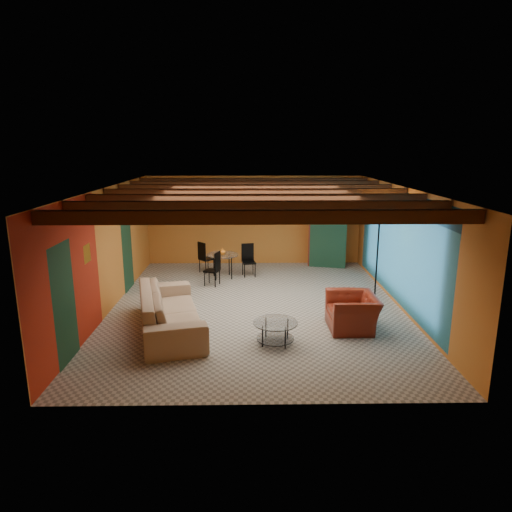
{
  "coord_description": "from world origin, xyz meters",
  "views": [
    {
      "loc": [
        -0.16,
        -9.75,
        3.58
      ],
      "look_at": [
        0.0,
        0.2,
        1.15
      ],
      "focal_mm": 31.84,
      "sensor_mm": 36.0,
      "label": 1
    }
  ],
  "objects_px": {
    "floor_lamp": "(377,262)",
    "dining_table": "(222,262)",
    "sofa": "(170,310)",
    "vase": "(222,242)",
    "armchair": "(352,312)",
    "armoire": "(327,236)",
    "potted_plant": "(328,199)",
    "coffee_table": "(275,332)"
  },
  "relations": [
    {
      "from": "armchair",
      "to": "vase",
      "type": "bearing_deg",
      "value": -142.82
    },
    {
      "from": "armchair",
      "to": "dining_table",
      "type": "distance_m",
      "value": 4.6
    },
    {
      "from": "coffee_table",
      "to": "armoire",
      "type": "height_order",
      "value": "armoire"
    },
    {
      "from": "armchair",
      "to": "dining_table",
      "type": "bearing_deg",
      "value": -142.82
    },
    {
      "from": "sofa",
      "to": "vase",
      "type": "relative_size",
      "value": 15.22
    },
    {
      "from": "coffee_table",
      "to": "vase",
      "type": "relative_size",
      "value": 4.46
    },
    {
      "from": "floor_lamp",
      "to": "potted_plant",
      "type": "xyz_separation_m",
      "value": [
        -0.45,
        3.86,
        0.96
      ]
    },
    {
      "from": "sofa",
      "to": "potted_plant",
      "type": "relative_size",
      "value": 6.24
    },
    {
      "from": "sofa",
      "to": "dining_table",
      "type": "distance_m",
      "value": 3.76
    },
    {
      "from": "armoire",
      "to": "floor_lamp",
      "type": "height_order",
      "value": "floor_lamp"
    },
    {
      "from": "sofa",
      "to": "vase",
      "type": "distance_m",
      "value": 3.8
    },
    {
      "from": "potted_plant",
      "to": "dining_table",
      "type": "bearing_deg",
      "value": -157.07
    },
    {
      "from": "armchair",
      "to": "coffee_table",
      "type": "height_order",
      "value": "armchair"
    },
    {
      "from": "dining_table",
      "to": "potted_plant",
      "type": "distance_m",
      "value": 3.71
    },
    {
      "from": "armchair",
      "to": "floor_lamp",
      "type": "distance_m",
      "value": 1.52
    },
    {
      "from": "sofa",
      "to": "floor_lamp",
      "type": "distance_m",
      "value": 4.57
    },
    {
      "from": "armoire",
      "to": "potted_plant",
      "type": "xyz_separation_m",
      "value": [
        0.0,
        0.0,
        1.14
      ]
    },
    {
      "from": "armchair",
      "to": "armoire",
      "type": "height_order",
      "value": "armoire"
    },
    {
      "from": "armoire",
      "to": "vase",
      "type": "xyz_separation_m",
      "value": [
        -3.09,
        -1.31,
        0.1
      ]
    },
    {
      "from": "dining_table",
      "to": "sofa",
      "type": "bearing_deg",
      "value": -102.86
    },
    {
      "from": "coffee_table",
      "to": "dining_table",
      "type": "xyz_separation_m",
      "value": [
        -1.21,
        4.33,
        0.25
      ]
    },
    {
      "from": "floor_lamp",
      "to": "armoire",
      "type": "bearing_deg",
      "value": 96.65
    },
    {
      "from": "floor_lamp",
      "to": "vase",
      "type": "distance_m",
      "value": 4.37
    },
    {
      "from": "coffee_table",
      "to": "dining_table",
      "type": "bearing_deg",
      "value": 105.67
    },
    {
      "from": "sofa",
      "to": "floor_lamp",
      "type": "height_order",
      "value": "floor_lamp"
    },
    {
      "from": "coffee_table",
      "to": "floor_lamp",
      "type": "bearing_deg",
      "value": 37.34
    },
    {
      "from": "armchair",
      "to": "coffee_table",
      "type": "relative_size",
      "value": 1.29
    },
    {
      "from": "armoire",
      "to": "potted_plant",
      "type": "height_order",
      "value": "potted_plant"
    },
    {
      "from": "floor_lamp",
      "to": "coffee_table",
      "type": "bearing_deg",
      "value": -142.66
    },
    {
      "from": "dining_table",
      "to": "vase",
      "type": "xyz_separation_m",
      "value": [
        0.0,
        0.0,
        0.55
      ]
    },
    {
      "from": "dining_table",
      "to": "armoire",
      "type": "distance_m",
      "value": 3.39
    },
    {
      "from": "dining_table",
      "to": "potted_plant",
      "type": "xyz_separation_m",
      "value": [
        3.09,
        1.31,
        1.59
      ]
    },
    {
      "from": "armoire",
      "to": "floor_lamp",
      "type": "distance_m",
      "value": 3.89
    },
    {
      "from": "sofa",
      "to": "armchair",
      "type": "height_order",
      "value": "sofa"
    },
    {
      "from": "floor_lamp",
      "to": "vase",
      "type": "relative_size",
      "value": 11.73
    },
    {
      "from": "floor_lamp",
      "to": "dining_table",
      "type": "bearing_deg",
      "value": 144.2
    },
    {
      "from": "sofa",
      "to": "coffee_table",
      "type": "distance_m",
      "value": 2.17
    },
    {
      "from": "sofa",
      "to": "potted_plant",
      "type": "height_order",
      "value": "potted_plant"
    },
    {
      "from": "dining_table",
      "to": "vase",
      "type": "distance_m",
      "value": 0.55
    },
    {
      "from": "armchair",
      "to": "dining_table",
      "type": "xyz_separation_m",
      "value": [
        -2.79,
        3.65,
        0.11
      ]
    },
    {
      "from": "armchair",
      "to": "vase",
      "type": "distance_m",
      "value": 4.64
    },
    {
      "from": "potted_plant",
      "to": "floor_lamp",
      "type": "bearing_deg",
      "value": -83.35
    }
  ]
}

